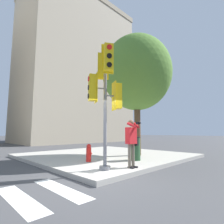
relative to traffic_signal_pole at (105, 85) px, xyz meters
The scene contains 8 objects.
ground_plane 3.13m from the traffic_signal_pole, 147.41° to the right, with size 160.00×160.00×0.00m, color #424244.
sidewalk_corner 5.23m from the traffic_signal_pole, 46.93° to the left, with size 8.00×8.00×0.16m.
traffic_signal_pole is the anchor object (origin of this frame).
person_photographer 2.15m from the traffic_signal_pole, 24.28° to the right, with size 0.58×0.54×1.68m.
street_tree 4.44m from the traffic_signal_pole, 21.44° to the left, with size 3.94×3.94×6.81m.
fire_hydrant 3.10m from the traffic_signal_pole, 70.11° to the left, with size 0.22×0.28×0.74m.
trash_bin 3.36m from the traffic_signal_pole, 13.41° to the left, with size 0.54×0.54×1.03m.
building_right 23.04m from the traffic_signal_pole, 59.67° to the left, with size 16.74×9.66×21.93m.
Camera 1 is at (-3.46, -4.04, 1.39)m, focal length 28.00 mm.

